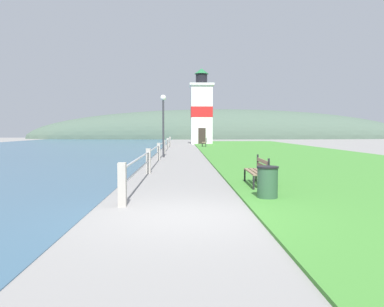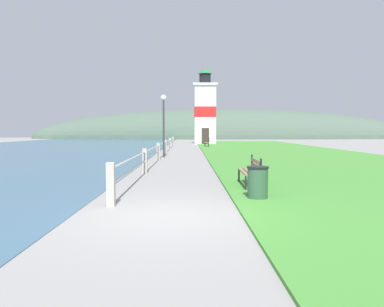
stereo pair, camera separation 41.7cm
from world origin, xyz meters
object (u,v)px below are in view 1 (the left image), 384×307
at_px(park_bench_near, 258,169).
at_px(park_bench_midway, 205,142).
at_px(lighthouse, 201,111).
at_px(lamp_post, 163,114).
at_px(trash_bin, 267,183).

relative_size(park_bench_near, park_bench_midway, 1.06).
relative_size(park_bench_near, lighthouse, 0.19).
bearing_deg(lighthouse, park_bench_near, -90.16).
xyz_separation_m(park_bench_near, park_bench_midway, (0.03, 27.25, -0.00)).
height_order(park_bench_near, lighthouse, lighthouse).
xyz_separation_m(park_bench_midway, lamp_post, (-3.53, -14.64, 2.20)).
relative_size(park_bench_near, lamp_post, 0.45).
distance_m(park_bench_near, trash_bin, 2.13).
height_order(park_bench_midway, lamp_post, lamp_post).
bearing_deg(lamp_post, park_bench_midway, 76.43).
distance_m(park_bench_near, lamp_post, 13.27).
bearing_deg(park_bench_midway, lamp_post, 80.74).
bearing_deg(lighthouse, trash_bin, -90.44).
relative_size(trash_bin, lamp_post, 0.21).
xyz_separation_m(park_bench_near, lamp_post, (-3.51, 12.61, 2.20)).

